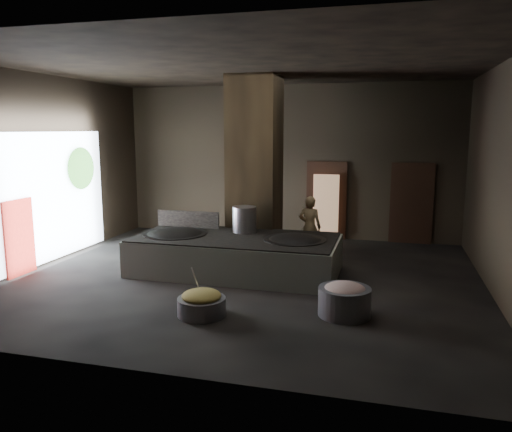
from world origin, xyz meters
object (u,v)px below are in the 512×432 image
(hearth_platform, at_px, (236,255))
(stock_pot, at_px, (244,219))
(wok_right, at_px, (295,243))
(meat_basin, at_px, (344,302))
(cook, at_px, (310,227))
(veg_basin, at_px, (202,306))
(wok_left, at_px, (175,237))

(hearth_platform, distance_m, stock_pot, 0.92)
(wok_right, distance_m, meat_basin, 2.51)
(hearth_platform, bearing_deg, meat_basin, -37.76)
(cook, relative_size, meat_basin, 1.72)
(meat_basin, bearing_deg, veg_basin, -165.47)
(stock_pot, height_order, veg_basin, stock_pot)
(cook, bearing_deg, meat_basin, 115.26)
(hearth_platform, distance_m, cook, 2.28)
(veg_basin, bearing_deg, cook, 74.88)
(wok_left, bearing_deg, wok_right, 2.05)
(wok_left, bearing_deg, veg_basin, -57.72)
(wok_right, xyz_separation_m, meat_basin, (1.28, -2.10, -0.50))
(wok_right, height_order, meat_basin, wok_right)
(cook, height_order, meat_basin, cook)
(wok_left, xyz_separation_m, wok_right, (2.80, 0.10, 0.00))
(cook, bearing_deg, veg_basin, 82.44)
(wok_right, bearing_deg, wok_left, -177.95)
(wok_right, bearing_deg, cook, 87.99)
(stock_pot, distance_m, veg_basin, 3.38)
(cook, distance_m, meat_basin, 4.03)
(stock_pot, bearing_deg, hearth_platform, -95.19)
(hearth_platform, bearing_deg, wok_left, -177.74)
(stock_pot, xyz_separation_m, cook, (1.36, 1.20, -0.34))
(cook, relative_size, veg_basin, 1.86)
(stock_pot, distance_m, cook, 1.85)
(cook, bearing_deg, wok_right, 95.55)
(hearth_platform, bearing_deg, wok_right, 2.41)
(veg_basin, bearing_deg, hearth_platform, 94.52)
(wok_left, relative_size, meat_basin, 1.58)
(wok_right, distance_m, veg_basin, 3.02)
(wok_left, xyz_separation_m, veg_basin, (1.66, -2.63, -0.59))
(veg_basin, bearing_deg, wok_left, 122.28)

